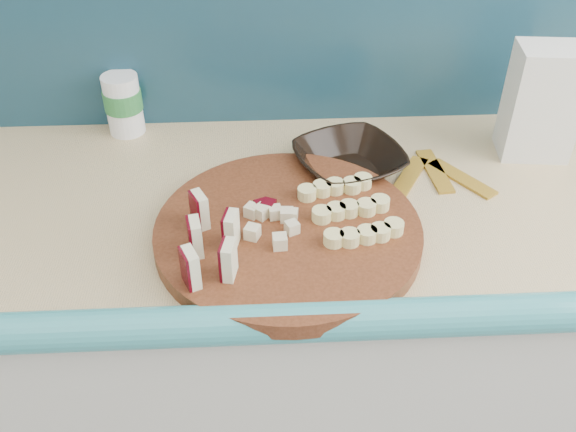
# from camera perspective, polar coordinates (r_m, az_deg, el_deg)

# --- Properties ---
(kitchen_counter) EXTENTS (2.20, 0.63, 0.91)m
(kitchen_counter) POSITION_cam_1_polar(r_m,az_deg,el_deg) (1.46, -1.06, -12.80)
(kitchen_counter) COLOR silver
(kitchen_counter) RESTS_ON ground
(backsplash) EXTENTS (2.20, 0.02, 0.50)m
(backsplash) POSITION_cam_1_polar(r_m,az_deg,el_deg) (1.28, -1.94, 18.52)
(backsplash) COLOR teal
(backsplash) RESTS_ON kitchen_counter
(cutting_board) EXTENTS (0.53, 0.53, 0.03)m
(cutting_board) POSITION_cam_1_polar(r_m,az_deg,el_deg) (1.05, 0.00, -1.45)
(cutting_board) COLOR #441F0E
(cutting_board) RESTS_ON kitchen_counter
(apple_wedges) EXTENTS (0.08, 0.18, 0.06)m
(apple_wedges) POSITION_cam_1_polar(r_m,az_deg,el_deg) (0.97, -7.07, -2.16)
(apple_wedges) COLOR beige
(apple_wedges) RESTS_ON cutting_board
(apple_chunks) EXTENTS (0.07, 0.07, 0.02)m
(apple_chunks) POSITION_cam_1_polar(r_m,az_deg,el_deg) (1.03, -1.45, -0.70)
(apple_chunks) COLOR beige
(apple_chunks) RESTS_ON cutting_board
(banana_slices) EXTENTS (0.17, 0.18, 0.02)m
(banana_slices) POSITION_cam_1_polar(r_m,az_deg,el_deg) (1.06, 5.53, 0.58)
(banana_slices) COLOR #EAE08F
(banana_slices) RESTS_ON cutting_board
(brown_bowl) EXTENTS (0.25, 0.25, 0.05)m
(brown_bowl) POSITION_cam_1_polar(r_m,az_deg,el_deg) (1.20, 5.45, 4.86)
(brown_bowl) COLOR black
(brown_bowl) RESTS_ON kitchen_counter
(flour_bag) EXTENTS (0.14, 0.10, 0.22)m
(flour_bag) POSITION_cam_1_polar(r_m,az_deg,el_deg) (1.31, 21.66, 9.37)
(flour_bag) COLOR white
(flour_bag) RESTS_ON kitchen_counter
(canister) EXTENTS (0.08, 0.08, 0.12)m
(canister) POSITION_cam_1_polar(r_m,az_deg,el_deg) (1.35, -14.43, 9.69)
(canister) COLOR white
(canister) RESTS_ON kitchen_counter
(banana_peel) EXTENTS (0.20, 0.17, 0.01)m
(banana_peel) POSITION_cam_1_polar(r_m,az_deg,el_deg) (1.23, 12.94, 3.53)
(banana_peel) COLOR gold
(banana_peel) RESTS_ON kitchen_counter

